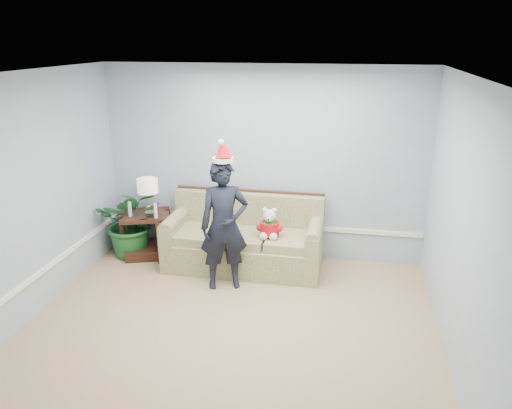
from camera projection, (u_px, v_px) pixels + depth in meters
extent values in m
cube|color=tan|center=(218.00, 353.00, 5.04)|extent=(4.50, 5.00, 0.02)
cube|color=white|center=(210.00, 77.00, 4.17)|extent=(4.50, 5.00, 0.02)
cube|color=#89A1AF|center=(263.00, 164.00, 6.94)|extent=(4.50, 0.02, 2.70)
cube|color=#89A1AF|center=(473.00, 247.00, 4.20)|extent=(0.02, 5.00, 2.70)
cube|color=white|center=(262.00, 225.00, 7.21)|extent=(4.48, 0.03, 0.06)
cube|color=white|center=(14.00, 292.00, 5.30)|extent=(0.03, 4.98, 0.06)
cube|color=#485628|center=(244.00, 253.00, 6.86)|extent=(2.11, 0.91, 0.40)
cube|color=#485628|center=(196.00, 233.00, 6.85)|extent=(0.63, 0.73, 0.12)
cube|color=#485628|center=(243.00, 237.00, 6.73)|extent=(0.63, 0.73, 0.12)
cube|color=#485628|center=(291.00, 240.00, 6.62)|extent=(0.63, 0.73, 0.12)
cube|color=#485628|center=(249.00, 212.00, 7.03)|extent=(2.11, 0.21, 0.56)
cube|color=#311B0F|center=(250.00, 191.00, 7.00)|extent=(2.11, 0.07, 0.05)
cube|color=#485628|center=(176.00, 227.00, 6.93)|extent=(0.18, 0.91, 0.24)
cube|color=#485628|center=(315.00, 237.00, 6.59)|extent=(0.18, 0.91, 0.24)
cube|color=#3A1D15|center=(145.00, 215.00, 7.09)|extent=(0.81, 0.75, 0.05)
cube|color=#3A1D15|center=(148.00, 250.00, 7.26)|extent=(0.73, 0.67, 0.15)
cube|color=#3A1D15|center=(123.00, 239.00, 7.03)|extent=(0.07, 0.07, 0.64)
cube|color=#3A1D15|center=(159.00, 242.00, 6.93)|extent=(0.07, 0.07, 0.64)
cube|color=#3A1D15|center=(135.00, 228.00, 7.43)|extent=(0.07, 0.07, 0.64)
cube|color=#3A1D15|center=(170.00, 231.00, 7.33)|extent=(0.07, 0.07, 0.64)
cylinder|color=silver|center=(150.00, 213.00, 7.07)|extent=(0.14, 0.14, 0.03)
sphere|color=silver|center=(149.00, 208.00, 7.04)|extent=(0.08, 0.08, 0.08)
cylinder|color=silver|center=(149.00, 199.00, 7.00)|extent=(0.02, 0.02, 0.29)
cylinder|color=silver|center=(148.00, 186.00, 6.94)|extent=(0.29, 0.29, 0.20)
cylinder|color=silver|center=(130.00, 212.00, 6.97)|extent=(0.05, 0.05, 0.11)
cylinder|color=white|center=(130.00, 205.00, 6.93)|extent=(0.04, 0.04, 0.09)
cylinder|color=silver|center=(156.00, 214.00, 6.90)|extent=(0.05, 0.05, 0.11)
cylinder|color=white|center=(155.00, 207.00, 6.87)|extent=(0.04, 0.04, 0.09)
imported|color=#1A5623|center=(132.00, 222.00, 7.15)|extent=(1.11, 1.02, 1.02)
imported|color=black|center=(224.00, 226.00, 6.14)|extent=(0.70, 0.57, 1.64)
cylinder|color=silver|center=(223.00, 160.00, 5.87)|extent=(0.33, 0.33, 0.05)
cone|color=red|center=(223.00, 149.00, 5.85)|extent=(0.30, 0.33, 0.29)
sphere|color=silver|center=(221.00, 142.00, 5.74)|extent=(0.08, 0.08, 0.08)
sphere|color=silver|center=(269.00, 228.00, 6.55)|extent=(0.24, 0.24, 0.24)
cylinder|color=red|center=(269.00, 228.00, 6.55)|extent=(0.26, 0.26, 0.17)
cylinder|color=#16621E|center=(270.00, 221.00, 6.52)|extent=(0.17, 0.17, 0.03)
sphere|color=silver|center=(263.00, 236.00, 6.48)|extent=(0.11, 0.11, 0.11)
sphere|color=silver|center=(273.00, 237.00, 6.46)|extent=(0.11, 0.11, 0.11)
sphere|color=silver|center=(269.00, 216.00, 6.48)|extent=(0.17, 0.17, 0.17)
sphere|color=black|center=(268.00, 219.00, 6.39)|extent=(0.02, 0.02, 0.02)
sphere|color=silver|center=(265.00, 210.00, 6.48)|extent=(0.07, 0.07, 0.07)
sphere|color=silver|center=(274.00, 210.00, 6.46)|extent=(0.07, 0.07, 0.07)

